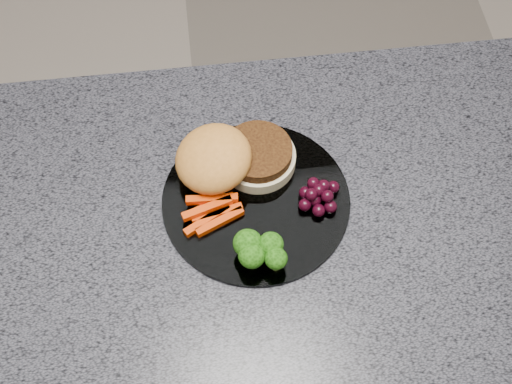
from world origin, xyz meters
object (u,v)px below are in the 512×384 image
Objects in this scene: burger at (229,160)px; island_cabinet at (215,350)px; grape_bunch at (319,195)px; plate at (256,201)px.

island_cabinet is at bearing -140.19° from burger.
island_cabinet is at bearing -169.04° from grape_bunch.
burger reaches higher than plate.
plate is (0.08, 0.04, 0.47)m from island_cabinet.
plate reaches higher than island_cabinet.
burger is at bearing 61.19° from island_cabinet.
island_cabinet is 4.62× the size of plate.
grape_bunch is (0.09, -0.01, 0.02)m from plate.
grape_bunch is (0.17, 0.03, 0.49)m from island_cabinet.
burger reaches higher than grape_bunch.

